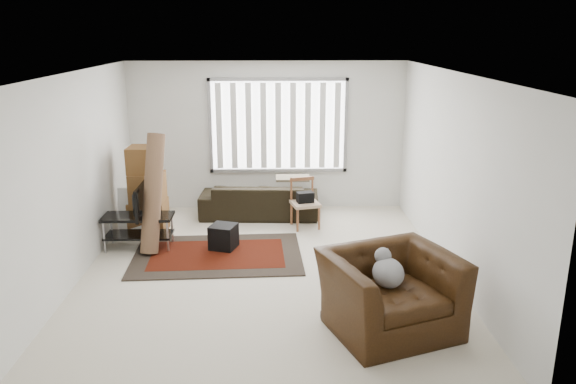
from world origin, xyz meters
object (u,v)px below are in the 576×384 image
object	(u,v)px
armchair	(391,287)
side_chair	(305,201)
moving_boxes	(147,193)
sofa	(259,195)
tv_stand	(138,224)

from	to	relation	value
armchair	side_chair	bearing A→B (deg)	82.28
moving_boxes	sofa	xyz separation A→B (m)	(1.81, 0.75, -0.26)
side_chair	armchair	bearing A→B (deg)	-91.34
moving_boxes	armchair	world-z (taller)	moving_boxes
side_chair	armchair	size ratio (longest dim) A/B	0.49
tv_stand	sofa	xyz separation A→B (m)	(1.80, 1.48, 0.02)
moving_boxes	sofa	size ratio (longest dim) A/B	0.69
moving_boxes	armchair	size ratio (longest dim) A/B	0.85
tv_stand	side_chair	xyz separation A→B (m)	(2.58, 0.90, 0.08)
side_chair	sofa	bearing A→B (deg)	129.38
tv_stand	moving_boxes	xyz separation A→B (m)	(-0.00, 0.73, 0.29)
armchair	moving_boxes	bearing A→B (deg)	115.64
sofa	armchair	world-z (taller)	armchair
tv_stand	armchair	world-z (taller)	armchair
sofa	side_chair	size ratio (longest dim) A/B	2.51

